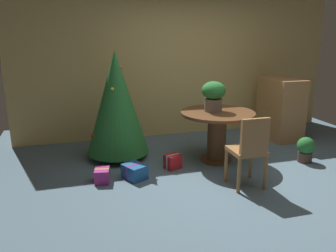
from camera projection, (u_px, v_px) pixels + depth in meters
ground_plane at (229, 178)px, 4.61m from camera, size 6.60×6.60×0.00m
back_wall_panel at (180, 65)px, 6.30m from camera, size 6.00×0.10×2.60m
round_dining_table at (217, 128)px, 5.09m from camera, size 1.09×1.09×0.76m
flower_vase at (214, 94)px, 5.00m from camera, size 0.35×0.35×0.44m
wooden_chair_near at (249, 148)px, 4.19m from camera, size 0.40×0.40×0.92m
holiday_tree at (117, 103)px, 5.14m from camera, size 0.95×0.95×1.65m
gift_box_blue at (135, 172)px, 4.57m from camera, size 0.35×0.37×0.20m
gift_box_purple at (102, 175)px, 4.46m from camera, size 0.23×0.27×0.18m
gift_box_red at (173, 161)px, 4.91m from camera, size 0.26×0.23×0.21m
wooden_cabinet at (281, 108)px, 6.22m from camera, size 0.54×0.83×1.10m
potted_plant at (306, 149)px, 5.13m from camera, size 0.26×0.26×0.38m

